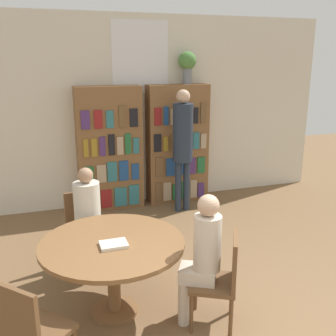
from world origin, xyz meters
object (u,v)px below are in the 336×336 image
flower_vase (187,63)px  chair_left_side (85,226)px  chair_near_camera (30,330)px  bookshelf_left (110,149)px  seated_reader_right (202,253)px  bookshelf_right (177,144)px  reading_table (113,252)px  librarian_standing (183,138)px  chair_far_side (222,276)px  seated_reader_left (89,215)px

flower_vase → chair_left_side: size_ratio=0.58×
chair_near_camera → chair_left_side: bearing=117.0°
bookshelf_left → seated_reader_right: 3.15m
bookshelf_right → reading_table: 3.19m
bookshelf_right → flower_vase: 1.30m
bookshelf_right → chair_near_camera: size_ratio=2.22×
librarian_standing → flower_vase: bearing=63.5°
bookshelf_left → bookshelf_right: 1.12m
librarian_standing → reading_table: bearing=-124.1°
flower_vase → bookshelf_right: bearing=-178.3°
reading_table → chair_near_camera: chair_near_camera is taller
chair_far_side → bookshelf_left: bearing=35.3°
seated_reader_right → flower_vase: bearing=9.8°
bookshelf_left → reading_table: size_ratio=1.47×
chair_far_side → seated_reader_right: 0.28m
chair_near_camera → chair_left_side: same height
bookshelf_right → seated_reader_left: bearing=-131.7°
bookshelf_left → chair_left_side: bookshelf_left is taller
flower_vase → librarian_standing: size_ratio=0.27×
reading_table → chair_near_camera: bearing=-136.3°
bookshelf_right → seated_reader_left: (-1.72, -1.93, -0.27)m
reading_table → chair_left_side: chair_left_side is taller
chair_far_side → chair_near_camera: bearing=126.0°
chair_near_camera → librarian_standing: bearing=99.0°
chair_near_camera → seated_reader_right: (1.44, 0.30, 0.21)m
seated_reader_left → chair_left_side: bearing=-90.0°
bookshelf_right → librarian_standing: 0.55m
chair_left_side → chair_far_side: 1.78m
reading_table → chair_near_camera: size_ratio=1.51×
chair_far_side → chair_left_side: bearing=63.0°
chair_left_side → seated_reader_left: 0.27m
bookshelf_right → seated_reader_left: bookshelf_right is taller
chair_far_side → seated_reader_right: (-0.16, 0.09, 0.21)m
chair_near_camera → seated_reader_right: bearing=58.2°
seated_reader_left → librarian_standing: size_ratio=0.64×
chair_left_side → bookshelf_left: bearing=-117.1°
flower_vase → chair_near_camera: size_ratio=0.58×
flower_vase → chair_left_side: bearing=-137.3°
seated_reader_right → chair_far_side: bearing=-90.0°
bookshelf_left → bookshelf_right: same height
reading_table → bookshelf_right: bearing=59.6°
reading_table → chair_far_side: 1.01m
chair_left_side → reading_table: bearing=90.0°
bookshelf_left → flower_vase: (1.28, 0.00, 1.29)m
bookshelf_left → bookshelf_right: (1.12, -0.00, 0.00)m
bookshelf_right → chair_far_side: 3.33m
chair_left_side → chair_far_side: same height
bookshelf_left → seated_reader_left: bookshelf_left is taller
seated_reader_left → seated_reader_right: bearing=116.9°
bookshelf_left → flower_vase: flower_vase is taller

